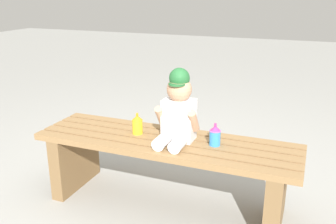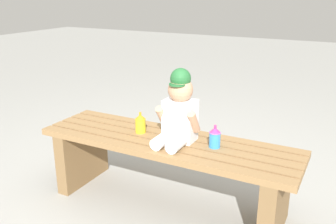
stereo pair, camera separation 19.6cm
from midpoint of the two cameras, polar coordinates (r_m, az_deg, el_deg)
name	(u,v)px [view 2 (the right image)]	position (r m, az deg, el deg)	size (l,w,h in m)	color
ground_plane	(167,204)	(2.28, 2.37, -13.97)	(16.00, 16.00, 0.00)	#999993
park_bench	(167,161)	(2.14, 2.47, -7.62)	(1.48, 0.42, 0.42)	olive
child_figure	(179,110)	(2.00, 4.47, 0.21)	(0.23, 0.27, 0.40)	white
sippy_cup_left	(140,123)	(2.16, -1.65, -1.74)	(0.06, 0.06, 0.12)	yellow
sippy_cup_right	(215,137)	(1.99, 10.02, -3.83)	(0.06, 0.06, 0.12)	#338CE5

